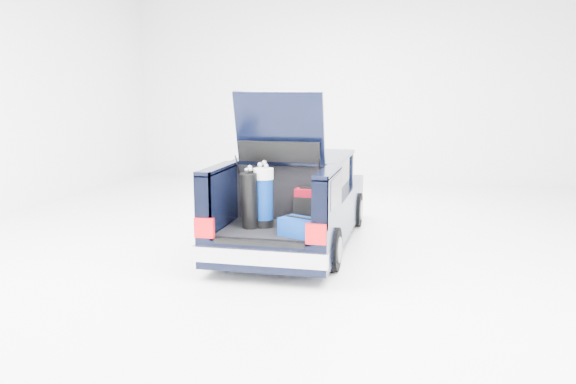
% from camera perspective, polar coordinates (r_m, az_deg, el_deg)
% --- Properties ---
extents(ground, '(14.00, 14.00, 0.00)m').
position_cam_1_polar(ground, '(9.99, 0.64, -4.83)').
color(ground, white).
rests_on(ground, ground).
extents(car, '(1.87, 4.65, 2.47)m').
position_cam_1_polar(car, '(9.94, 0.78, -0.92)').
color(car, black).
rests_on(car, ground).
extents(red_suitcase, '(0.34, 0.24, 0.53)m').
position_cam_1_polar(red_suitcase, '(8.68, 1.75, -1.34)').
color(red_suitcase, maroon).
rests_on(red_suitcase, car).
extents(black_golf_bag, '(0.33, 0.35, 0.86)m').
position_cam_1_polar(black_golf_bag, '(8.38, -3.63, -0.78)').
color(black_golf_bag, black).
rests_on(black_golf_bag, car).
extents(blue_golf_bag, '(0.29, 0.29, 0.93)m').
position_cam_1_polar(blue_golf_bag, '(8.45, -2.29, -0.47)').
color(blue_golf_bag, black).
rests_on(blue_golf_bag, car).
extents(blue_duffel, '(0.59, 0.50, 0.26)m').
position_cam_1_polar(blue_duffel, '(7.97, 1.12, -3.31)').
color(blue_duffel, navy).
rests_on(blue_duffel, car).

